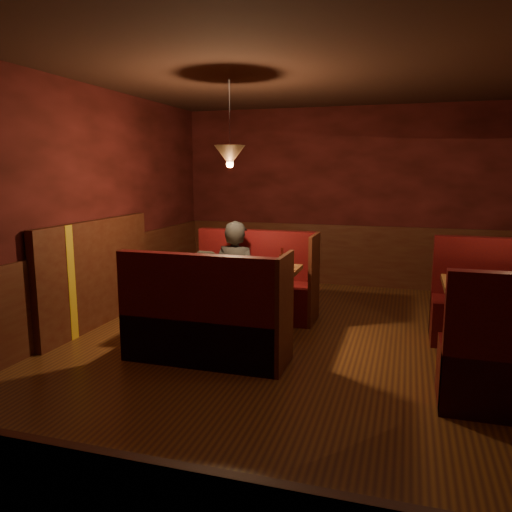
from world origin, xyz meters
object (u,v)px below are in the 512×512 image
(main_bench_far, at_px, (255,289))
(second_bench_far, at_px, (511,312))
(diner_b, at_px, (209,288))
(main_table, at_px, (232,284))
(diner_a, at_px, (236,256))
(main_bench_near, at_px, (205,328))

(main_bench_far, xyz_separation_m, second_bench_far, (2.99, -0.24, 0.01))
(diner_b, bearing_deg, main_table, 76.23)
(main_bench_far, height_order, diner_a, diner_a)
(second_bench_far, bearing_deg, diner_b, -156.89)
(main_bench_near, bearing_deg, diner_b, 98.95)
(main_bench_far, xyz_separation_m, diner_a, (-0.21, -0.17, 0.45))
(second_bench_far, xyz_separation_m, diner_b, (-3.02, -1.29, 0.35))
(main_bench_far, bearing_deg, diner_a, -140.50)
(main_table, bearing_deg, diner_a, 106.04)
(second_bench_far, distance_m, diner_a, 3.23)
(main_table, distance_m, second_bench_far, 3.08)
(second_bench_far, height_order, diner_a, diner_a)
(main_table, bearing_deg, main_bench_near, -88.86)
(second_bench_far, bearing_deg, main_bench_near, -154.08)
(main_table, xyz_separation_m, main_bench_far, (0.02, 0.85, -0.26))
(main_bench_far, relative_size, main_bench_near, 1.00)
(main_bench_near, bearing_deg, second_bench_far, 25.92)
(main_bench_near, bearing_deg, main_table, 91.14)
(main_bench_near, height_order, diner_b, diner_b)
(diner_a, bearing_deg, main_table, 110.80)
(main_bench_near, distance_m, diner_b, 0.40)
(diner_a, distance_m, diner_b, 1.37)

